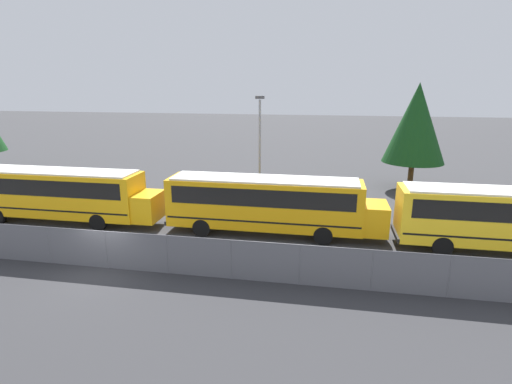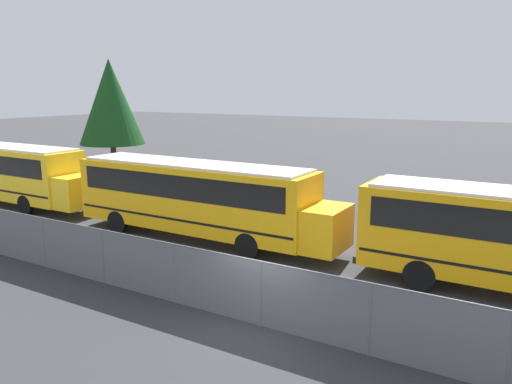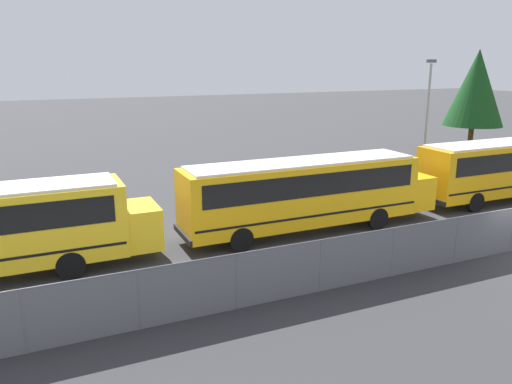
# 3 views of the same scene
# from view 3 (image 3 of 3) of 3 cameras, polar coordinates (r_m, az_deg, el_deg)

# --- Properties ---
(ground_plane) EXTENTS (200.00, 200.00, 0.00)m
(ground_plane) POSITION_cam_3_polar(r_m,az_deg,el_deg) (23.50, 26.94, -6.06)
(ground_plane) COLOR #38383A
(fence) EXTENTS (92.11, 0.07, 1.91)m
(fence) POSITION_cam_3_polar(r_m,az_deg,el_deg) (23.20, 27.22, -3.81)
(fence) COLOR #9EA0A5
(fence) RESTS_ON ground_plane
(school_bus_2) EXTENTS (12.68, 2.48, 3.38)m
(school_bus_2) POSITION_cam_3_polar(r_m,az_deg,el_deg) (22.92, 5.90, 0.28)
(school_bus_2) COLOR #EDA80F
(school_bus_2) RESTS_ON ground_plane
(school_bus_3) EXTENTS (12.68, 2.48, 3.38)m
(school_bus_3) POSITION_cam_3_polar(r_m,az_deg,el_deg) (31.82, 27.16, 2.79)
(school_bus_3) COLOR orange
(school_bus_3) RESTS_ON ground_plane
(light_pole) EXTENTS (0.60, 0.24, 7.81)m
(light_pole) POSITION_cam_3_polar(r_m,az_deg,el_deg) (34.09, 18.94, 8.20)
(light_pole) COLOR gray
(light_pole) RESTS_ON ground_plane
(tree_1) EXTENTS (4.94, 4.94, 8.73)m
(tree_1) POSITION_cam_3_polar(r_m,az_deg,el_deg) (47.17, 23.83, 10.83)
(tree_1) COLOR #51381E
(tree_1) RESTS_ON ground_plane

